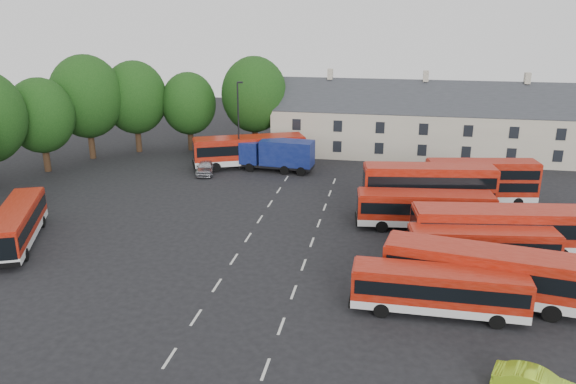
{
  "coord_description": "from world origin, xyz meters",
  "views": [
    {
      "loc": [
        10.38,
        -36.86,
        16.93
      ],
      "look_at": [
        2.21,
        7.07,
        2.2
      ],
      "focal_mm": 35.0,
      "sensor_mm": 36.0,
      "label": 1
    }
  ],
  "objects_px": {
    "lamppost": "(239,124)",
    "box_truck": "(278,154)",
    "bus_row_a": "(439,288)",
    "bus_dd_south": "(428,188)",
    "silver_car": "(206,167)",
    "bus_west": "(17,222)"
  },
  "relations": [
    {
      "from": "bus_dd_south",
      "to": "bus_west",
      "type": "distance_m",
      "value": 32.53
    },
    {
      "from": "bus_row_a",
      "to": "silver_car",
      "type": "bearing_deg",
      "value": 131.93
    },
    {
      "from": "bus_row_a",
      "to": "lamppost",
      "type": "height_order",
      "value": "lamppost"
    },
    {
      "from": "bus_row_a",
      "to": "lamppost",
      "type": "distance_m",
      "value": 33.62
    },
    {
      "from": "bus_dd_south",
      "to": "box_truck",
      "type": "bearing_deg",
      "value": 135.88
    },
    {
      "from": "bus_row_a",
      "to": "lamppost",
      "type": "relative_size",
      "value": 1.03
    },
    {
      "from": "bus_dd_south",
      "to": "lamppost",
      "type": "distance_m",
      "value": 22.42
    },
    {
      "from": "bus_dd_south",
      "to": "silver_car",
      "type": "distance_m",
      "value": 24.3
    },
    {
      "from": "bus_row_a",
      "to": "silver_car",
      "type": "xyz_separation_m",
      "value": [
        -22.41,
        25.25,
        -0.92
      ]
    },
    {
      "from": "bus_west",
      "to": "box_truck",
      "type": "bearing_deg",
      "value": -56.73
    },
    {
      "from": "bus_row_a",
      "to": "silver_car",
      "type": "height_order",
      "value": "bus_row_a"
    },
    {
      "from": "bus_dd_south",
      "to": "bus_west",
      "type": "relative_size",
      "value": 1.08
    },
    {
      "from": "box_truck",
      "to": "silver_car",
      "type": "xyz_separation_m",
      "value": [
        -7.39,
        -2.37,
        -1.18
      ]
    },
    {
      "from": "bus_row_a",
      "to": "lamppost",
      "type": "bearing_deg",
      "value": 125.47
    },
    {
      "from": "bus_west",
      "to": "box_truck",
      "type": "height_order",
      "value": "box_truck"
    },
    {
      "from": "bus_row_a",
      "to": "silver_car",
      "type": "relative_size",
      "value": 2.22
    },
    {
      "from": "silver_car",
      "to": "box_truck",
      "type": "bearing_deg",
      "value": 7.64
    },
    {
      "from": "bus_row_a",
      "to": "bus_dd_south",
      "type": "distance_m",
      "value": 16.46
    },
    {
      "from": "bus_row_a",
      "to": "bus_dd_south",
      "type": "bearing_deg",
      "value": 89.76
    },
    {
      "from": "lamppost",
      "to": "box_truck",
      "type": "bearing_deg",
      "value": 3.56
    },
    {
      "from": "bus_dd_south",
      "to": "lamppost",
      "type": "bearing_deg",
      "value": 142.89
    },
    {
      "from": "bus_dd_south",
      "to": "box_truck",
      "type": "distance_m",
      "value": 18.87
    }
  ]
}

